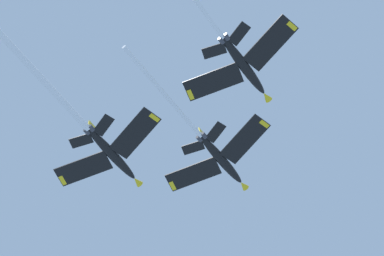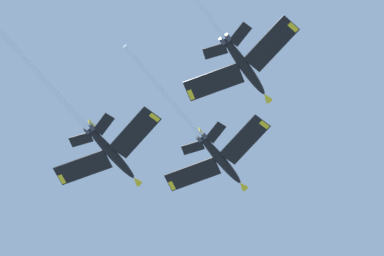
{
  "view_description": "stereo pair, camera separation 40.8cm",
  "coord_description": "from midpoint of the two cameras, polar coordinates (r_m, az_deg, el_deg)",
  "views": [
    {
      "loc": [
        -10.61,
        -40.97,
        1.97
      ],
      "look_at": [
        -17.86,
        -4.46,
        103.92
      ],
      "focal_mm": 63.02,
      "sensor_mm": 36.0,
      "label": 1
    },
    {
      "loc": [
        -11.02,
        -41.04,
        1.97
      ],
      "look_at": [
        -17.86,
        -4.46,
        103.92
      ],
      "focal_mm": 63.02,
      "sensor_mm": 36.0,
      "label": 2
    }
  ],
  "objects": [
    {
      "name": "jet_lead",
      "position": [
        111.2,
        1.71,
        -1.65
      ],
      "size": [
        20.29,
        30.34,
        7.81
      ],
      "color": "black"
    },
    {
      "name": "jet_left_wing",
      "position": [
        107.32,
        -8.94,
        0.25
      ],
      "size": [
        22.21,
        35.15,
        8.28
      ],
      "color": "black"
    },
    {
      "name": "jet_right_wing",
      "position": [
        103.28,
        3.55,
        6.59
      ],
      "size": [
        20.66,
        32.22,
        8.49
      ],
      "color": "black"
    }
  ]
}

